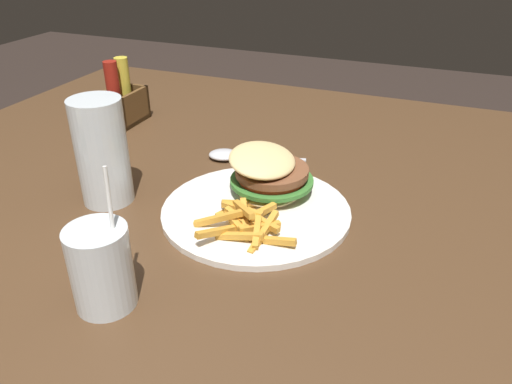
{
  "coord_description": "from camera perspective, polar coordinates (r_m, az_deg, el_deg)",
  "views": [
    {
      "loc": [
        -0.55,
        -0.37,
        1.17
      ],
      "look_at": [
        0.08,
        -0.12,
        0.79
      ],
      "focal_mm": 35.0,
      "sensor_mm": 36.0,
      "label": 1
    }
  ],
  "objects": [
    {
      "name": "beer_glass",
      "position": [
        0.84,
        -17.15,
        4.05
      ],
      "size": [
        0.08,
        0.08,
        0.18
      ],
      "color": "silver",
      "rests_on": "dining_table"
    },
    {
      "name": "spoon",
      "position": [
        0.98,
        -3.26,
        4.24
      ],
      "size": [
        0.09,
        0.19,
        0.02
      ],
      "rotation": [
        0.0,
        0.0,
        1.89
      ],
      "color": "silver",
      "rests_on": "dining_table"
    },
    {
      "name": "condiment_caddy",
      "position": [
        1.19,
        -15.11,
        10.04
      ],
      "size": [
        0.1,
        0.08,
        0.14
      ],
      "color": "brown",
      "rests_on": "dining_table"
    },
    {
      "name": "juice_glass",
      "position": [
        0.63,
        -17.22,
        -8.51
      ],
      "size": [
        0.07,
        0.07,
        0.18
      ],
      "color": "silver",
      "rests_on": "dining_table"
    },
    {
      "name": "dining_table",
      "position": [
        0.84,
        -9.76,
        -8.99
      ],
      "size": [
        1.51,
        1.3,
        0.75
      ],
      "color": "#4C331E",
      "rests_on": "ground_plane"
    },
    {
      "name": "meal_plate_near",
      "position": [
        0.81,
        0.71,
        0.04
      ],
      "size": [
        0.3,
        0.3,
        0.09
      ],
      "color": "white",
      "rests_on": "dining_table"
    }
  ]
}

